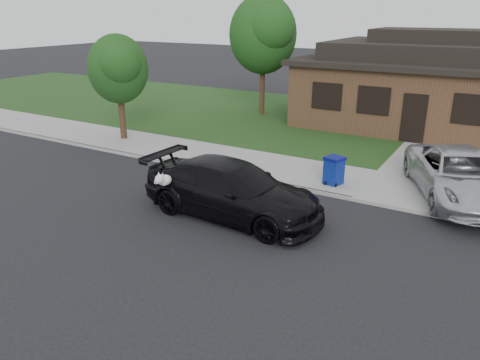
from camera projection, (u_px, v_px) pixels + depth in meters
The scene contains 11 objects.
ground at pixel (189, 215), 13.67m from camera, with size 120.00×120.00×0.00m, color black.
sidewalk at pixel (268, 167), 17.70m from camera, with size 60.00×3.00×0.12m, color gray.
curb at pixel (248, 178), 16.48m from camera, with size 60.00×0.12×0.12m, color gray.
lawn at pixel (339, 124), 24.17m from camera, with size 60.00×13.00×0.13m, color #193814.
driveway at pixel (456, 156), 18.88m from camera, with size 4.50×13.00×0.14m, color gray.
sedan at pixel (232, 190), 13.40m from camera, with size 5.57×2.65×1.59m.
minivan at pixel (460, 175), 14.35m from camera, with size 2.44×5.29×1.47m, color silver.
recycling_bin at pixel (334, 170), 15.64m from camera, with size 0.71×0.71×0.94m.
house at pixel (433, 85), 23.17m from camera, with size 12.60×8.60×4.65m.
tree_0 at pixel (265, 33), 24.62m from camera, with size 3.78×3.60×6.34m.
tree_2 at pixel (118, 68), 20.20m from camera, with size 2.73×2.60×4.59m.
Camera 1 is at (7.61, -10.00, 5.66)m, focal length 35.00 mm.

